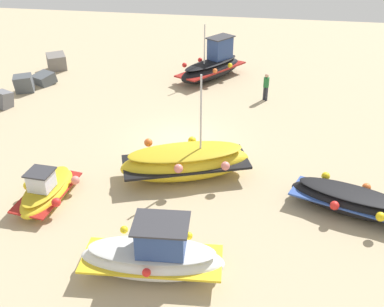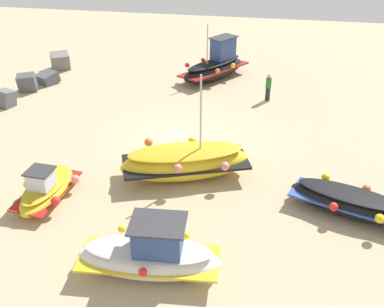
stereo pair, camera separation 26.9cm
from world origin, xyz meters
The scene contains 8 objects.
ground_plane centered at (0.00, 0.00, 0.00)m, with size 51.86×51.86×0.00m, color tan.
fishing_boat_0 centered at (-4.39, -7.27, 0.50)m, with size 2.95×4.76×0.98m.
fishing_boat_1 centered at (-8.73, -0.77, 0.69)m, with size 2.18×4.69×2.01m.
fishing_boat_2 centered at (-5.63, 4.24, 0.48)m, with size 3.46×2.04×1.52m.
fishing_boat_3 centered at (-3.03, -0.76, 0.73)m, with size 3.64×5.75×4.53m.
fishing_boat_4 centered at (8.96, -0.34, 0.81)m, with size 5.21×4.39×3.67m.
person_walking centered at (5.86, -3.84, 0.92)m, with size 0.32×0.32×1.60m.
breakwater_rocks centered at (1.41, 10.39, 0.43)m, with size 19.85×2.53×1.28m.
Camera 2 is at (-19.22, -4.02, 10.55)m, focal length 43.07 mm.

